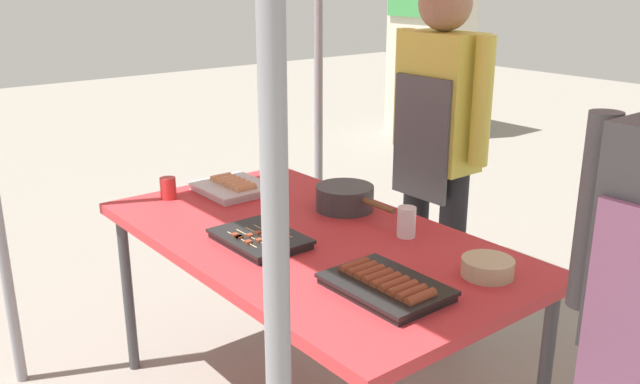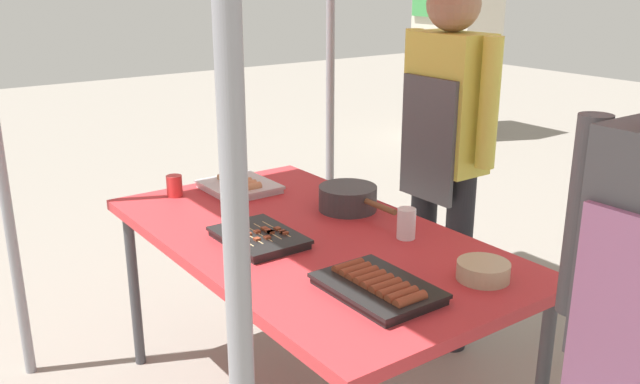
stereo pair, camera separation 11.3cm
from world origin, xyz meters
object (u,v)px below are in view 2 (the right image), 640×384
Objects in this scene: cooking_wok at (348,197)px; vendor_woman at (445,137)px; tray_grilled_sausages at (239,186)px; condiment_bowl at (483,271)px; drink_cup_near_edge at (174,186)px; drink_cup_by_wok at (406,223)px; stall_table at (309,248)px; tray_meat_skewers at (259,237)px; neighbor_stall_left at (455,50)px; tray_pork_links at (377,287)px.

vendor_woman reaches higher than cooking_wok.
cooking_wok is (0.47, 0.22, 0.03)m from tray_grilled_sausages.
vendor_woman is (-0.76, 0.60, 0.19)m from condiment_bowl.
condiment_bowl is at bearing 17.95° from drink_cup_near_edge.
drink_cup_near_edge is at bearing -109.00° from tray_grilled_sausages.
drink_cup_by_wok is at bearing 123.49° from vendor_woman.
stall_table is at bearing -130.96° from drink_cup_by_wok.
tray_meat_skewers is 0.47m from cooking_wok.
stall_table is at bearing -65.28° from cooking_wok.
vendor_woman reaches higher than condiment_bowl.
drink_cup_near_edge is 4.85m from neighbor_stall_left.
tray_pork_links is at bearing -8.29° from tray_grilled_sausages.
cooking_wok is 0.24× the size of vendor_woman.
condiment_bowl is 0.98m from vendor_woman.
tray_pork_links is 1.19m from drink_cup_near_edge.
drink_cup_near_edge is (-1.29, -0.42, 0.02)m from condiment_bowl.
tray_grilled_sausages is 0.87× the size of tray_pork_links.
drink_cup_near_edge is at bearing -60.07° from neighbor_stall_left.
neighbor_stall_left reaches higher than vendor_woman.
condiment_bowl is at bearing 19.79° from stall_table.
neighbor_stall_left is at bearing 131.64° from drink_cup_by_wok.
cooking_wok is at bearing 175.44° from condiment_bowl.
stall_table is 0.32m from cooking_wok.
tray_pork_links is at bearing 7.87° from tray_meat_skewers.
tray_pork_links reaches higher than stall_table.
condiment_bowl is at bearing 141.57° from vendor_woman.
cooking_wok is 4.77m from neighbor_stall_left.
vendor_woman is (-0.10, 1.00, 0.20)m from tray_meat_skewers.
tray_pork_links reaches higher than tray_meat_skewers.
vendor_woman is at bearing 95.85° from tray_meat_skewers.
tray_pork_links is 0.20× the size of neighbor_stall_left.
drink_cup_near_edge is 0.05× the size of vendor_woman.
drink_cup_by_wok is (0.22, 0.26, 0.11)m from stall_table.
cooking_wok is at bearing 176.84° from drink_cup_by_wok.
vendor_woman reaches higher than stall_table.
drink_cup_by_wok reaches higher than tray_pork_links.
stall_table is 18.07× the size of drink_cup_near_edge.
cooking_wok is at bearing 25.38° from tray_grilled_sausages.
tray_grilled_sausages is 1.11m from tray_pork_links.
drink_cup_near_edge is at bearing 62.12° from vendor_woman.
drink_cup_near_edge is at bearing -139.35° from cooking_wok.
vendor_woman is 0.93× the size of neighbor_stall_left.
cooking_wok is at bearing 148.59° from tray_pork_links.
vendor_woman reaches higher than tray_grilled_sausages.
drink_cup_by_wok is (0.27, 0.44, 0.04)m from tray_meat_skewers.
tray_pork_links is at bearing -53.03° from drink_cup_by_wok.
condiment_bowl is at bearing 70.88° from tray_pork_links.
condiment_bowl is (1.21, 0.16, 0.01)m from tray_grilled_sausages.
condiment_bowl is 1.36m from drink_cup_near_edge.
vendor_woman is at bearing 62.12° from drink_cup_near_edge.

